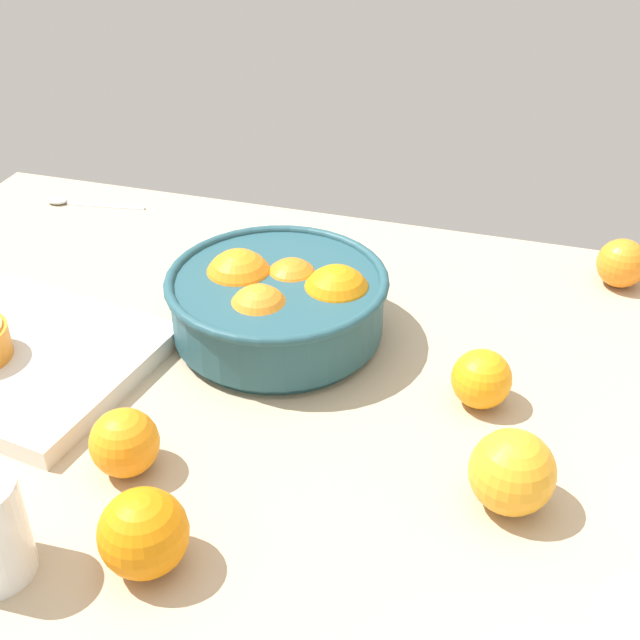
# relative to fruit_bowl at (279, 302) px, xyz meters

# --- Properties ---
(ground_plane) EXTENTS (1.34, 0.84, 0.03)m
(ground_plane) POSITION_rel_fruit_bowl_xyz_m (0.09, -0.09, -0.06)
(ground_plane) COLOR tan
(fruit_bowl) EXTENTS (0.26, 0.26, 0.10)m
(fruit_bowl) POSITION_rel_fruit_bowl_xyz_m (0.00, 0.00, 0.00)
(fruit_bowl) COLOR #234C56
(fruit_bowl) RESTS_ON ground_plane
(loose_orange_0) EXTENTS (0.06, 0.06, 0.06)m
(loose_orange_0) POSITION_rel_fruit_bowl_xyz_m (0.25, -0.06, -0.02)
(loose_orange_0) COLOR orange
(loose_orange_0) RESTS_ON ground_plane
(loose_orange_1) EXTENTS (0.07, 0.07, 0.07)m
(loose_orange_1) POSITION_rel_fruit_bowl_xyz_m (-0.07, -0.26, -0.02)
(loose_orange_1) COLOR orange
(loose_orange_1) RESTS_ON ground_plane
(loose_orange_2) EXTENTS (0.06, 0.06, 0.06)m
(loose_orange_2) POSITION_rel_fruit_bowl_xyz_m (0.39, 0.24, -0.02)
(loose_orange_2) COLOR orange
(loose_orange_2) RESTS_ON ground_plane
(loose_orange_3) EXTENTS (0.08, 0.08, 0.08)m
(loose_orange_3) POSITION_rel_fruit_bowl_xyz_m (0.00, -0.36, -0.01)
(loose_orange_3) COLOR orange
(loose_orange_3) RESTS_ON ground_plane
(loose_orange_4) EXTENTS (0.08, 0.08, 0.08)m
(loose_orange_4) POSITION_rel_fruit_bowl_xyz_m (0.29, -0.20, -0.01)
(loose_orange_4) COLOR orange
(loose_orange_4) RESTS_ON ground_plane
(spoon) EXTENTS (0.16, 0.04, 0.01)m
(spoon) POSITION_rel_fruit_bowl_xyz_m (-0.42, 0.25, -0.05)
(spoon) COLOR silver
(spoon) RESTS_ON ground_plane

